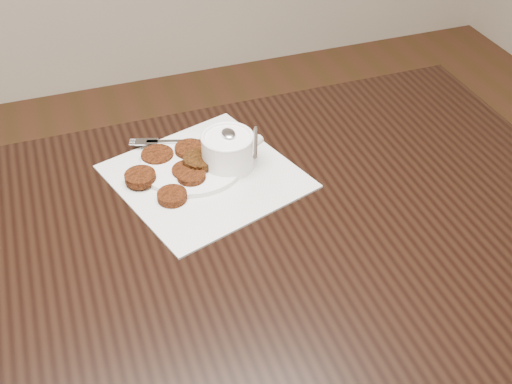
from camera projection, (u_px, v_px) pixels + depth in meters
napkin at (206, 176)px, 1.16m from camera, size 0.38×0.38×0.00m
sauce_ramekin at (227, 136)px, 1.14m from camera, size 0.13×0.13×0.13m
patty_cluster at (176, 171)px, 1.15m from camera, size 0.23×0.23×0.02m
plate_with_patty at (193, 161)px, 1.18m from camera, size 0.24×0.24×0.03m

